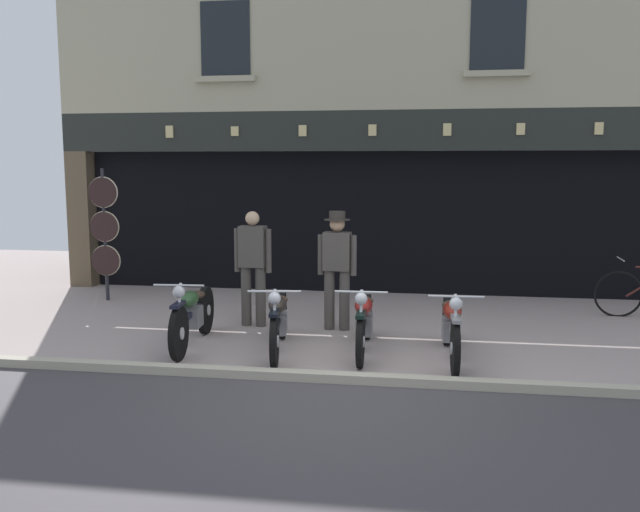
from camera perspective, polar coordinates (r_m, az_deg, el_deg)
The scene contains 10 objects.
ground at distance 6.48m, azimuth 0.21°, elevation -13.92°, with size 23.73×22.00×0.18m.
shop_facade at distance 14.01m, azimuth 5.14°, elevation 4.94°, with size 12.03×4.42×6.02m.
motorcycle_left at distance 8.89m, azimuth -10.78°, elevation -4.84°, with size 0.62×1.98×0.93m.
motorcycle_center_left at distance 8.49m, azimuth -3.54°, elevation -5.40°, with size 0.62×2.01×0.91m.
motorcycle_center at distance 8.49m, azimuth 3.77°, elevation -5.46°, with size 0.62×1.93×0.90m.
motorcycle_center_right at distance 8.31m, azimuth 11.08°, elevation -5.82°, with size 0.62×2.00×0.91m.
salesman_left at distance 9.81m, azimuth -5.72°, elevation -0.58°, with size 0.56×0.26×1.69m.
shopkeeper_center at distance 9.53m, azimuth 1.46°, elevation -0.65°, with size 0.56×0.37×1.70m.
tyre_sign_pole at distance 12.14m, azimuth -17.84°, elevation 2.30°, with size 0.54×0.06×2.29m.
advert_board_near at distance 12.46m, azimuth 16.47°, elevation 4.72°, with size 0.69×0.03×1.10m.
Camera 1 is at (0.90, -6.94, 2.36)m, focal length 37.66 mm.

